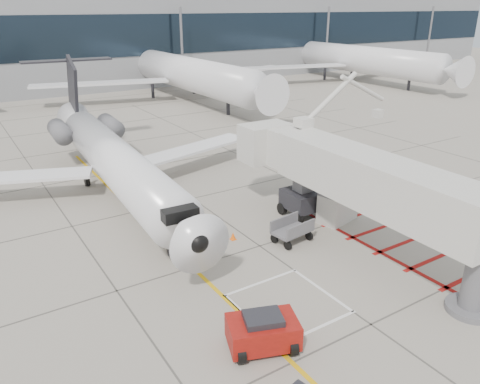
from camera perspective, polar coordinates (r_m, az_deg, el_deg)
ground_plane at (r=22.95m, az=8.23°, el=-10.54°), size 260.00×260.00×0.00m
regional_jet at (r=29.87m, az=-13.99°, el=5.34°), size 26.21×32.24×8.10m
jet_bridge at (r=24.44m, az=15.97°, el=0.08°), size 8.63×17.64×6.99m
pushback_tug at (r=18.43m, az=2.80°, el=-16.52°), size 3.04×2.45×1.54m
baggage_cart at (r=25.95m, az=6.38°, el=-4.67°), size 2.33×1.65×1.37m
ground_power_unit at (r=28.77m, az=11.81°, el=-1.68°), size 2.66×1.91×1.90m
cone_nose at (r=25.06m, az=-8.17°, el=-6.84°), size 0.39×0.39×0.54m
cone_side at (r=26.21m, az=-0.86°, el=-5.37°), size 0.32×0.32×0.44m
terminal_building at (r=87.65m, az=-18.14°, el=17.40°), size 180.00×28.00×14.00m
terminal_glass_band at (r=74.16m, az=-15.17°, el=17.86°), size 180.00×0.10×6.00m
bg_aircraft_c at (r=67.10m, az=-7.51°, el=16.75°), size 38.92×43.25×12.97m
bg_aircraft_d at (r=86.00m, az=13.27°, el=17.52°), size 39.42×43.80×13.14m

